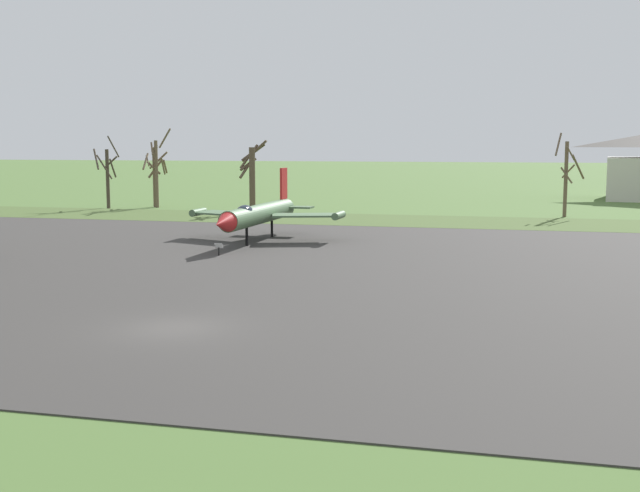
# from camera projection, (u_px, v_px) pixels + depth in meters

# --- Properties ---
(ground_plane) EXTENTS (600.00, 600.00, 0.00)m
(ground_plane) POSITION_uv_depth(u_px,v_px,m) (174.00, 329.00, 31.02)
(ground_plane) COLOR #4C6B33
(asphalt_apron) EXTENTS (109.97, 50.00, 0.05)m
(asphalt_apron) POSITION_uv_depth(u_px,v_px,m) (284.00, 270.00, 45.45)
(asphalt_apron) COLOR #383533
(asphalt_apron) RESTS_ON ground
(grass_verge_strip) EXTENTS (169.97, 12.00, 0.06)m
(grass_verge_strip) POSITION_uv_depth(u_px,v_px,m) (377.00, 220.00, 75.29)
(grass_verge_strip) COLOR #455B2B
(grass_verge_strip) RESTS_ON ground
(jet_fighter_front_left) EXTENTS (11.75, 15.19, 5.27)m
(jet_fighter_front_left) POSITION_uv_depth(u_px,v_px,m) (258.00, 214.00, 58.13)
(jet_fighter_front_left) COLOR #4C6B47
(jet_fighter_front_left) RESTS_ON ground
(info_placard_front_left) EXTENTS (0.56, 0.22, 0.85)m
(info_placard_front_left) POSITION_uv_depth(u_px,v_px,m) (219.00, 248.00, 51.11)
(info_placard_front_left) COLOR black
(info_placard_front_left) RESTS_ON ground
(bare_tree_far_left) EXTENTS (2.93, 2.70, 8.08)m
(bare_tree_far_left) POSITION_uv_depth(u_px,v_px,m) (107.00, 173.00, 89.01)
(bare_tree_far_left) COLOR #42382D
(bare_tree_far_left) RESTS_ON ground
(bare_tree_left_of_center) EXTENTS (2.97, 2.90, 6.81)m
(bare_tree_left_of_center) POSITION_uv_depth(u_px,v_px,m) (155.00, 174.00, 91.19)
(bare_tree_left_of_center) COLOR brown
(bare_tree_left_of_center) RESTS_ON ground
(bare_tree_center) EXTENTS (3.15, 3.15, 8.93)m
(bare_tree_center) POSITION_uv_depth(u_px,v_px,m) (157.00, 169.00, 90.16)
(bare_tree_center) COLOR brown
(bare_tree_center) RESTS_ON ground
(bare_tree_right_of_center) EXTENTS (2.92, 2.25, 7.60)m
(bare_tree_right_of_center) POSITION_uv_depth(u_px,v_px,m) (252.00, 174.00, 83.25)
(bare_tree_right_of_center) COLOR brown
(bare_tree_right_of_center) RESTS_ON ground
(bare_tree_far_right) EXTENTS (2.98, 2.96, 8.28)m
(bare_tree_far_right) POSITION_uv_depth(u_px,v_px,m) (567.00, 175.00, 78.41)
(bare_tree_far_right) COLOR brown
(bare_tree_far_right) RESTS_ON ground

